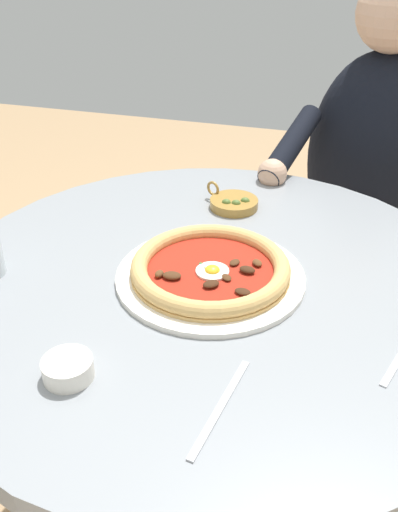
{
  "coord_description": "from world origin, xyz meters",
  "views": [
    {
      "loc": [
        0.21,
        -0.78,
        1.29
      ],
      "look_at": [
        -0.03,
        0.01,
        0.78
      ],
      "focal_mm": 38.85,
      "sensor_mm": 36.0,
      "label": 1
    }
  ],
  "objects_px": {
    "fork_utensil": "(221,407)",
    "cafe_chair_diner": "(375,220)",
    "dining_table": "(211,337)",
    "olive_pan": "(233,203)",
    "ramekin_capers": "(68,368)",
    "pizza_on_plate": "(210,270)",
    "diner_person": "(357,228)"
  },
  "relations": [
    {
      "from": "ramekin_capers",
      "to": "diner_person",
      "type": "height_order",
      "value": "diner_person"
    },
    {
      "from": "pizza_on_plate",
      "to": "ramekin_capers",
      "type": "height_order",
      "value": "pizza_on_plate"
    },
    {
      "from": "ramekin_capers",
      "to": "fork_utensil",
      "type": "xyz_separation_m",
      "value": [
        0.21,
        0.0,
        -0.01
      ]
    },
    {
      "from": "olive_pan",
      "to": "cafe_chair_diner",
      "type": "bearing_deg",
      "value": 58.74
    },
    {
      "from": "dining_table",
      "to": "cafe_chair_diner",
      "type": "height_order",
      "value": "cafe_chair_diner"
    },
    {
      "from": "fork_utensil",
      "to": "ramekin_capers",
      "type": "bearing_deg",
      "value": -178.9
    },
    {
      "from": "fork_utensil",
      "to": "cafe_chair_diner",
      "type": "distance_m",
      "value": 1.15
    },
    {
      "from": "fork_utensil",
      "to": "cafe_chair_diner",
      "type": "xyz_separation_m",
      "value": [
        0.21,
        1.1,
        -0.26
      ]
    },
    {
      "from": "diner_person",
      "to": "pizza_on_plate",
      "type": "bearing_deg",
      "value": -110.13
    },
    {
      "from": "diner_person",
      "to": "ramekin_capers",
      "type": "bearing_deg",
      "value": -110.97
    },
    {
      "from": "dining_table",
      "to": "diner_person",
      "type": "height_order",
      "value": "diner_person"
    },
    {
      "from": "diner_person",
      "to": "cafe_chair_diner",
      "type": "relative_size",
      "value": 1.47
    },
    {
      "from": "fork_utensil",
      "to": "cafe_chair_diner",
      "type": "height_order",
      "value": "cafe_chair_diner"
    },
    {
      "from": "dining_table",
      "to": "ramekin_capers",
      "type": "height_order",
      "value": "ramekin_capers"
    },
    {
      "from": "pizza_on_plate",
      "to": "olive_pan",
      "type": "xyz_separation_m",
      "value": [
        -0.02,
        0.28,
        -0.01
      ]
    },
    {
      "from": "pizza_on_plate",
      "to": "cafe_chair_diner",
      "type": "bearing_deg",
      "value": 69.72
    },
    {
      "from": "olive_pan",
      "to": "cafe_chair_diner",
      "type": "relative_size",
      "value": 0.15
    },
    {
      "from": "ramekin_capers",
      "to": "olive_pan",
      "type": "height_order",
      "value": "olive_pan"
    },
    {
      "from": "ramekin_capers",
      "to": "pizza_on_plate",
      "type": "bearing_deg",
      "value": 67.05
    },
    {
      "from": "dining_table",
      "to": "olive_pan",
      "type": "distance_m",
      "value": 0.31
    },
    {
      "from": "olive_pan",
      "to": "cafe_chair_diner",
      "type": "xyz_separation_m",
      "value": [
        0.33,
        0.54,
        -0.27
      ]
    },
    {
      "from": "olive_pan",
      "to": "cafe_chair_diner",
      "type": "distance_m",
      "value": 0.69
    },
    {
      "from": "pizza_on_plate",
      "to": "cafe_chair_diner",
      "type": "height_order",
      "value": "cafe_chair_diner"
    },
    {
      "from": "ramekin_capers",
      "to": "olive_pan",
      "type": "xyz_separation_m",
      "value": [
        0.1,
        0.57,
        -0.01
      ]
    },
    {
      "from": "pizza_on_plate",
      "to": "diner_person",
      "type": "relative_size",
      "value": 0.28
    },
    {
      "from": "dining_table",
      "to": "pizza_on_plate",
      "type": "height_order",
      "value": "pizza_on_plate"
    },
    {
      "from": "fork_utensil",
      "to": "pizza_on_plate",
      "type": "bearing_deg",
      "value": 108.15
    },
    {
      "from": "dining_table",
      "to": "olive_pan",
      "type": "xyz_separation_m",
      "value": [
        -0.03,
        0.27,
        0.15
      ]
    },
    {
      "from": "dining_table",
      "to": "cafe_chair_diner",
      "type": "xyz_separation_m",
      "value": [
        0.3,
        0.81,
        -0.12
      ]
    },
    {
      "from": "ramekin_capers",
      "to": "fork_utensil",
      "type": "distance_m",
      "value": 0.22
    },
    {
      "from": "olive_pan",
      "to": "fork_utensil",
      "type": "xyz_separation_m",
      "value": [
        0.12,
        -0.56,
        -0.01
      ]
    },
    {
      "from": "diner_person",
      "to": "cafe_chair_diner",
      "type": "distance_m",
      "value": 0.15
    }
  ]
}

